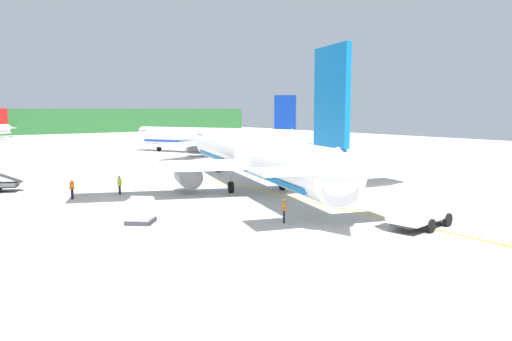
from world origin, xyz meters
The scene contains 9 objects.
airliner_foreground centered at (25.22, 21.94, 3.39)m, with size 34.05×40.72×11.90m.
airliner_mid_apron centered at (42.11, 57.45, 2.88)m, with size 27.64×32.68×10.11m.
service_truck_baggage centered at (25.29, 3.05, 1.61)m, with size 5.80×3.03×2.97m.
cargo_container_near centered at (10.74, 15.24, 0.86)m, with size 2.48×2.48×1.84m.
crew_marshaller centered at (9.45, 27.36, 1.04)m, with size 0.49×0.48×1.75m.
crew_loader_left centered at (28.47, 7.78, 1.02)m, with size 0.39×0.59×1.73m.
crew_loader_right centered at (13.70, 27.24, 1.02)m, with size 0.27×0.63×1.73m.
crew_supervisor centered at (18.83, 9.49, 1.03)m, with size 0.46×0.52×1.74m.
apron_guide_line centered at (25.61, 17.48, 0.01)m, with size 0.30×60.00×0.01m, color yellow.
Camera 1 is at (-2.13, -16.08, 7.84)m, focal length 34.07 mm.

